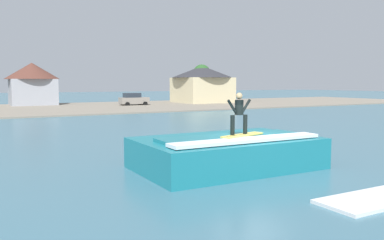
# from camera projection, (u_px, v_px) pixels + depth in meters

# --- Properties ---
(ground_plane) EXTENTS (260.00, 260.00, 0.00)m
(ground_plane) POSITION_uv_depth(u_px,v_px,m) (253.00, 171.00, 15.12)
(ground_plane) COLOR #3F6D7F
(wave_crest) EXTENTS (6.84, 4.20, 1.33)m
(wave_crest) POSITION_uv_depth(u_px,v_px,m) (227.00, 152.00, 15.56)
(wave_crest) COLOR #1B7785
(wave_crest) RESTS_ON ground_plane
(surfboard) EXTENTS (2.08, 0.96, 0.06)m
(surfboard) POSITION_uv_depth(u_px,v_px,m) (243.00, 135.00, 14.97)
(surfboard) COLOR #EAD159
(surfboard) RESTS_ON wave_crest
(surfer) EXTENTS (1.06, 0.32, 1.55)m
(surfer) POSITION_uv_depth(u_px,v_px,m) (239.00, 111.00, 14.84)
(surfer) COLOR black
(surfer) RESTS_ON surfboard
(shoreline_bank) EXTENTS (120.00, 24.07, 0.15)m
(shoreline_bank) POSITION_uv_depth(u_px,v_px,m) (53.00, 108.00, 50.25)
(shoreline_bank) COLOR gray
(shoreline_bank) RESTS_ON ground_plane
(car_far_shore) EXTENTS (4.03, 2.06, 1.86)m
(car_far_shore) POSITION_uv_depth(u_px,v_px,m) (134.00, 99.00, 56.65)
(car_far_shore) COLOR gray
(car_far_shore) RESTS_ON ground_plane
(house_gabled_white) EXTENTS (9.69, 9.69, 5.96)m
(house_gabled_white) POSITION_uv_depth(u_px,v_px,m) (202.00, 83.00, 64.09)
(house_gabled_white) COLOR beige
(house_gabled_white) RESTS_ON ground_plane
(house_small_cottage) EXTENTS (7.48, 7.48, 6.11)m
(house_small_cottage) POSITION_uv_depth(u_px,v_px,m) (32.00, 82.00, 57.06)
(house_small_cottage) COLOR #9EA3AD
(house_small_cottage) RESTS_ON ground_plane
(tree_tall_bare) EXTENTS (2.81, 2.81, 6.19)m
(tree_tall_bare) POSITION_uv_depth(u_px,v_px,m) (202.00, 74.00, 64.11)
(tree_tall_bare) COLOR brown
(tree_tall_bare) RESTS_ON ground_plane
(whitewater_patch) EXTENTS (3.99, 1.49, 0.10)m
(whitewater_patch) POSITION_uv_depth(u_px,v_px,m) (381.00, 198.00, 11.41)
(whitewater_patch) COLOR silver
(whitewater_patch) RESTS_ON ground_plane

